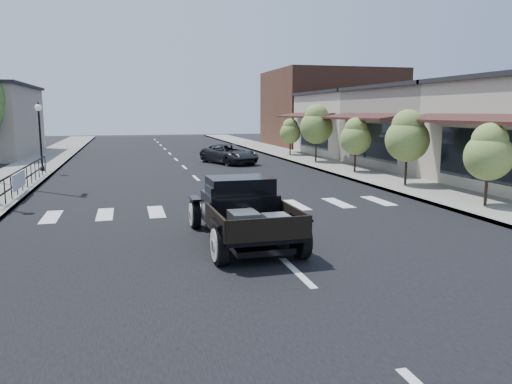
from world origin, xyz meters
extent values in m
plane|color=black|center=(0.00, 0.00, 0.00)|extent=(120.00, 120.00, 0.00)
cube|color=black|center=(0.00, 15.00, 0.01)|extent=(14.00, 80.00, 0.02)
cube|color=gray|center=(-8.50, 15.00, 0.07)|extent=(3.00, 80.00, 0.15)
cube|color=#9A958C|center=(8.50, 15.00, 0.07)|extent=(3.00, 80.00, 0.15)
cube|color=gray|center=(15.00, 13.00, 2.25)|extent=(10.00, 9.00, 4.50)
cube|color=beige|center=(15.00, 22.00, 2.25)|extent=(10.00, 9.00, 4.50)
cube|color=brown|center=(15.50, 32.00, 3.50)|extent=(11.00, 10.00, 7.00)
imported|color=black|center=(2.97, 18.34, 0.61)|extent=(3.51, 4.85, 1.23)
camera|label=1|loc=(-3.26, -12.24, 3.26)|focal=35.00mm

